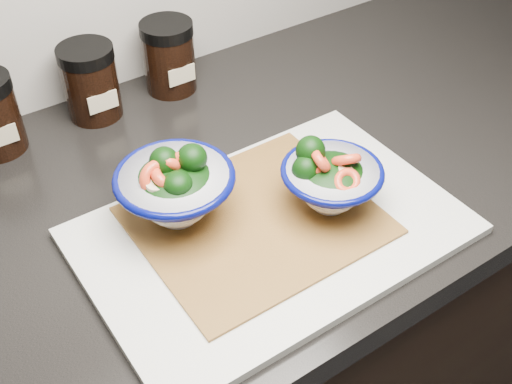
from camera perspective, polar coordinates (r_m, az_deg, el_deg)
countertop at (r=0.84m, az=-9.62°, el=-2.85°), size 3.50×0.60×0.04m
cutting_board at (r=0.78m, az=1.39°, el=-3.49°), size 0.45×0.30×0.01m
bamboo_mat at (r=0.79m, az=0.00°, el=-2.51°), size 0.28×0.24×0.00m
bowl_left at (r=0.76m, az=-7.18°, el=0.37°), size 0.14×0.14×0.10m
bowl_right at (r=0.78m, az=6.60°, el=1.08°), size 0.13×0.13×0.09m
spice_jar_c at (r=0.99m, az=-14.49°, el=9.46°), size 0.08×0.08×0.11m
spice_jar_d at (r=1.03m, az=-7.74°, el=11.84°), size 0.08×0.08×0.11m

